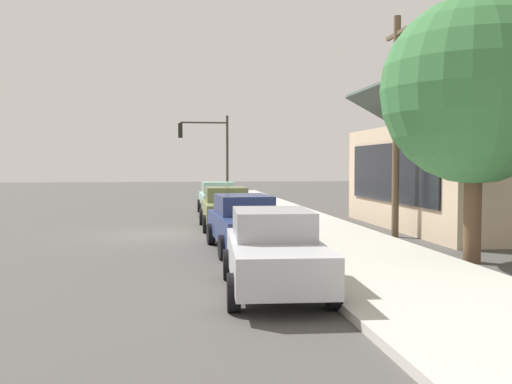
{
  "coord_description": "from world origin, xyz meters",
  "views": [
    {
      "loc": [
        20.43,
        0.78,
        2.51
      ],
      "look_at": [
        1.41,
        3.43,
        1.56
      ],
      "focal_mm": 40.09,
      "sensor_mm": 36.0,
      "label": 1
    }
  ],
  "objects_px": {
    "car_silver": "(274,251)",
    "fire_hydrant_red": "(290,230)",
    "car_olive": "(226,207)",
    "utility_pole_wooden": "(396,122)",
    "shade_tree": "(475,91)",
    "traffic_light_main": "(208,146)",
    "car_seafoam": "(218,198)",
    "car_navy": "(245,222)"
  },
  "relations": [
    {
      "from": "car_silver",
      "to": "fire_hydrant_red",
      "type": "xyz_separation_m",
      "value": [
        -6.01,
        1.54,
        -0.32
      ]
    },
    {
      "from": "car_olive",
      "to": "utility_pole_wooden",
      "type": "height_order",
      "value": "utility_pole_wooden"
    },
    {
      "from": "shade_tree",
      "to": "traffic_light_main",
      "type": "distance_m",
      "value": 19.27
    },
    {
      "from": "traffic_light_main",
      "to": "shade_tree",
      "type": "bearing_deg",
      "value": 17.14
    },
    {
      "from": "car_silver",
      "to": "utility_pole_wooden",
      "type": "bearing_deg",
      "value": 147.55
    },
    {
      "from": "car_olive",
      "to": "utility_pole_wooden",
      "type": "xyz_separation_m",
      "value": [
        3.55,
        5.5,
        3.11
      ]
    },
    {
      "from": "car_olive",
      "to": "car_seafoam",
      "type": "bearing_deg",
      "value": 178.61
    },
    {
      "from": "car_seafoam",
      "to": "shade_tree",
      "type": "height_order",
      "value": "shade_tree"
    },
    {
      "from": "car_olive",
      "to": "shade_tree",
      "type": "relative_size",
      "value": 0.67
    },
    {
      "from": "car_olive",
      "to": "traffic_light_main",
      "type": "relative_size",
      "value": 0.86
    },
    {
      "from": "car_silver",
      "to": "fire_hydrant_red",
      "type": "relative_size",
      "value": 6.26
    },
    {
      "from": "shade_tree",
      "to": "utility_pole_wooden",
      "type": "xyz_separation_m",
      "value": [
        -5.13,
        -0.01,
        -0.41
      ]
    },
    {
      "from": "car_seafoam",
      "to": "car_olive",
      "type": "xyz_separation_m",
      "value": [
        6.31,
        -0.13,
        0.0
      ]
    },
    {
      "from": "shade_tree",
      "to": "utility_pole_wooden",
      "type": "height_order",
      "value": "utility_pole_wooden"
    },
    {
      "from": "car_silver",
      "to": "shade_tree",
      "type": "height_order",
      "value": "shade_tree"
    },
    {
      "from": "car_silver",
      "to": "fire_hydrant_red",
      "type": "height_order",
      "value": "car_silver"
    },
    {
      "from": "car_seafoam",
      "to": "car_navy",
      "type": "bearing_deg",
      "value": -1.05
    },
    {
      "from": "car_navy",
      "to": "shade_tree",
      "type": "xyz_separation_m",
      "value": [
        2.87,
        5.47,
        3.52
      ]
    },
    {
      "from": "car_olive",
      "to": "car_silver",
      "type": "distance_m",
      "value": 11.26
    },
    {
      "from": "car_navy",
      "to": "fire_hydrant_red",
      "type": "relative_size",
      "value": 6.7
    },
    {
      "from": "traffic_light_main",
      "to": "fire_hydrant_red",
      "type": "height_order",
      "value": "traffic_light_main"
    },
    {
      "from": "fire_hydrant_red",
      "to": "car_navy",
      "type": "bearing_deg",
      "value": -68.91
    },
    {
      "from": "traffic_light_main",
      "to": "car_silver",
      "type": "bearing_deg",
      "value": 0.34
    },
    {
      "from": "shade_tree",
      "to": "traffic_light_main",
      "type": "height_order",
      "value": "shade_tree"
    },
    {
      "from": "car_olive",
      "to": "traffic_light_main",
      "type": "xyz_separation_m",
      "value": [
        -9.71,
        -0.16,
        2.68
      ]
    },
    {
      "from": "fire_hydrant_red",
      "to": "car_olive",
      "type": "bearing_deg",
      "value": -164.08
    },
    {
      "from": "utility_pole_wooden",
      "to": "fire_hydrant_red",
      "type": "bearing_deg",
      "value": -66.95
    },
    {
      "from": "car_olive",
      "to": "shade_tree",
      "type": "bearing_deg",
      "value": 32.25
    },
    {
      "from": "fire_hydrant_red",
      "to": "utility_pole_wooden",
      "type": "bearing_deg",
      "value": 113.05
    },
    {
      "from": "car_olive",
      "to": "car_silver",
      "type": "bearing_deg",
      "value": -0.36
    },
    {
      "from": "car_seafoam",
      "to": "car_silver",
      "type": "bearing_deg",
      "value": -1.18
    },
    {
      "from": "utility_pole_wooden",
      "to": "fire_hydrant_red",
      "type": "xyz_separation_m",
      "value": [
        1.7,
        -4.0,
        -3.43
      ]
    },
    {
      "from": "car_olive",
      "to": "shade_tree",
      "type": "xyz_separation_m",
      "value": [
        8.68,
        5.51,
        3.52
      ]
    },
    {
      "from": "fire_hydrant_red",
      "to": "shade_tree",
      "type": "bearing_deg",
      "value": 49.5
    },
    {
      "from": "car_seafoam",
      "to": "car_navy",
      "type": "xyz_separation_m",
      "value": [
        12.12,
        -0.09,
        0.0
      ]
    },
    {
      "from": "car_silver",
      "to": "fire_hydrant_red",
      "type": "distance_m",
      "value": 6.21
    },
    {
      "from": "car_navy",
      "to": "utility_pole_wooden",
      "type": "relative_size",
      "value": 0.63
    },
    {
      "from": "car_navy",
      "to": "utility_pole_wooden",
      "type": "height_order",
      "value": "utility_pole_wooden"
    },
    {
      "from": "car_seafoam",
      "to": "utility_pole_wooden",
      "type": "bearing_deg",
      "value": 27.93
    },
    {
      "from": "shade_tree",
      "to": "car_seafoam",
      "type": "bearing_deg",
      "value": -160.27
    },
    {
      "from": "car_olive",
      "to": "fire_hydrant_red",
      "type": "relative_size",
      "value": 6.31
    },
    {
      "from": "car_silver",
      "to": "traffic_light_main",
      "type": "relative_size",
      "value": 0.86
    }
  ]
}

